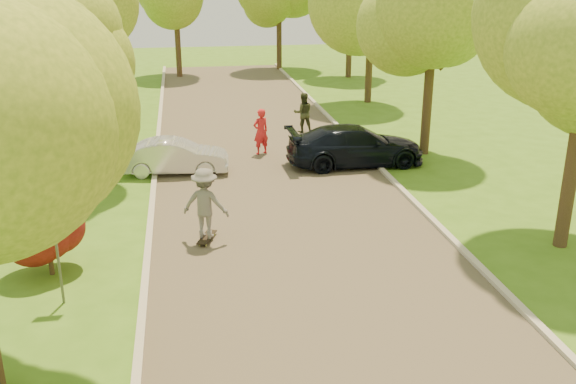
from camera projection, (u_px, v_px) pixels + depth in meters
road at (290, 219)px, 18.87m from camera, size 8.00×60.00×0.01m
curb_left at (150, 226)px, 18.22m from camera, size 0.18×60.00×0.12m
curb_right at (422, 209)px, 19.48m from camera, size 0.18×60.00×0.12m
street_sign at (55, 238)px, 13.72m from camera, size 0.55×0.06×2.17m
red_shrub at (47, 232)px, 15.19m from camera, size 1.70×1.70×1.95m
tree_l_midb at (54, 49)px, 19.97m from camera, size 4.30×4.20×6.62m
tree_l_far at (100, 2)px, 29.03m from camera, size 4.92×4.80×7.79m
tree_r_midb at (438, 27)px, 23.82m from camera, size 4.51×4.40×7.01m
silver_sedan at (175, 157)px, 22.83m from camera, size 3.86×1.63×1.24m
dark_sedan at (355, 146)px, 23.75m from camera, size 5.14×2.17×1.48m
longboard at (207, 237)px, 17.38m from camera, size 0.61×1.03×0.12m
skateboarder at (205, 203)px, 17.04m from camera, size 1.43×1.11×1.94m
person_striped at (261, 132)px, 25.03m from camera, size 0.79×0.67×1.82m
person_olive at (303, 113)px, 28.31m from camera, size 0.86×0.67×1.76m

